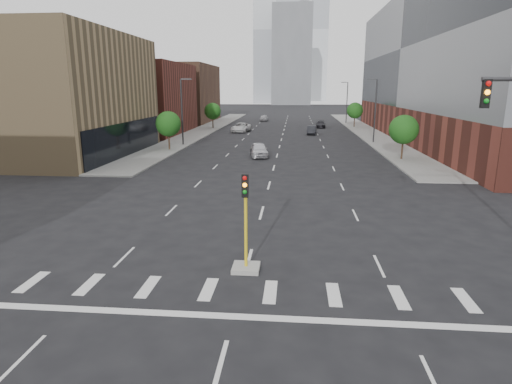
# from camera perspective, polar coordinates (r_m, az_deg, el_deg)

# --- Properties ---
(sidewalk_left_far) EXTENTS (5.00, 92.00, 0.15)m
(sidewalk_left_far) POSITION_cam_1_polar(r_m,az_deg,el_deg) (84.67, -6.55, 8.38)
(sidewalk_left_far) COLOR gray
(sidewalk_left_far) RESTS_ON ground
(sidewalk_right_far) EXTENTS (5.00, 92.00, 0.15)m
(sidewalk_right_far) POSITION_cam_1_polar(r_m,az_deg,el_deg) (83.94, 14.15, 8.01)
(sidewalk_right_far) COLOR gray
(sidewalk_right_far) RESTS_ON ground
(building_left_mid) EXTENTS (20.00, 24.00, 14.00)m
(building_left_mid) POSITION_cam_1_polar(r_m,az_deg,el_deg) (56.84, -26.72, 11.43)
(building_left_mid) COLOR #927852
(building_left_mid) RESTS_ON ground
(building_left_far_a) EXTENTS (20.00, 22.00, 12.00)m
(building_left_far_a) POSITION_cam_1_polar(r_m,az_deg,el_deg) (80.22, -16.82, 11.84)
(building_left_far_a) COLOR brown
(building_left_far_a) RESTS_ON ground
(building_left_far_b) EXTENTS (20.00, 24.00, 13.00)m
(building_left_far_b) POSITION_cam_1_polar(r_m,az_deg,el_deg) (104.82, -11.50, 12.74)
(building_left_far_b) COLOR brown
(building_left_far_b) RESTS_ON ground
(building_right_main) EXTENTS (24.00, 70.00, 22.00)m
(building_right_main) POSITION_cam_1_polar(r_m,az_deg,el_deg) (73.93, 27.94, 14.64)
(building_right_main) COLOR brown
(building_right_main) RESTS_ON ground
(tower_left) EXTENTS (22.00, 22.00, 70.00)m
(tower_left) POSITION_cam_1_polar(r_m,az_deg,el_deg) (230.38, 2.79, 20.52)
(tower_left) COLOR #B2B7BC
(tower_left) RESTS_ON ground
(tower_right) EXTENTS (20.00, 20.00, 80.00)m
(tower_right) POSITION_cam_1_polar(r_m,az_deg,el_deg) (270.59, 7.26, 20.49)
(tower_right) COLOR #B2B7BC
(tower_right) RESTS_ON ground
(tower_mid) EXTENTS (18.00, 18.00, 44.00)m
(tower_mid) POSITION_cam_1_polar(r_m,az_deg,el_deg) (209.05, 4.80, 17.60)
(tower_mid) COLOR slate
(tower_mid) RESTS_ON ground
(median_traffic_signal) EXTENTS (1.20, 1.20, 4.40)m
(median_traffic_signal) POSITION_cam_1_polar(r_m,az_deg,el_deg) (18.97, -1.36, -7.70)
(median_traffic_signal) COLOR #999993
(median_traffic_signal) RESTS_ON ground
(streetlight_right_a) EXTENTS (1.60, 0.22, 9.07)m
(streetlight_right_a) POSITION_cam_1_polar(r_m,az_deg,el_deg) (64.64, 15.56, 10.72)
(streetlight_right_a) COLOR #2D2D30
(streetlight_right_a) RESTS_ON ground
(streetlight_right_b) EXTENTS (1.60, 0.22, 9.07)m
(streetlight_right_b) POSITION_cam_1_polar(r_m,az_deg,el_deg) (99.26, 11.99, 11.82)
(streetlight_right_b) COLOR #2D2D30
(streetlight_right_b) RESTS_ON ground
(streetlight_left) EXTENTS (1.60, 0.22, 9.07)m
(streetlight_left) POSITION_cam_1_polar(r_m,az_deg,el_deg) (60.63, -9.79, 10.84)
(streetlight_left) COLOR #2D2D30
(streetlight_left) RESTS_ON ground
(tree_left_near) EXTENTS (3.20, 3.20, 4.85)m
(tree_left_near) POSITION_cam_1_polar(r_m,az_deg,el_deg) (56.09, -11.62, 8.88)
(tree_left_near) COLOR #382619
(tree_left_near) RESTS_ON ground
(tree_left_far) EXTENTS (3.20, 3.20, 4.85)m
(tree_left_far) POSITION_cam_1_polar(r_m,az_deg,el_deg) (85.21, -5.80, 10.68)
(tree_left_far) COLOR #382619
(tree_left_far) RESTS_ON ground
(tree_right_near) EXTENTS (3.20, 3.20, 4.85)m
(tree_right_near) POSITION_cam_1_polar(r_m,az_deg,el_deg) (50.22, 19.10, 7.87)
(tree_right_near) COLOR #382619
(tree_right_near) RESTS_ON ground
(tree_right_far) EXTENTS (3.20, 3.20, 4.85)m
(tree_right_far) POSITION_cam_1_polar(r_m,az_deg,el_deg) (89.48, 13.05, 10.54)
(tree_right_far) COLOR #382619
(tree_right_far) RESTS_ON ground
(car_near_left) EXTENTS (2.73, 5.06, 1.64)m
(car_near_left) POSITION_cam_1_polar(r_m,az_deg,el_deg) (50.14, 0.38, 5.65)
(car_near_left) COLOR silver
(car_near_left) RESTS_ON ground
(car_mid_right) EXTENTS (1.85, 4.47, 1.44)m
(car_mid_right) POSITION_cam_1_polar(r_m,az_deg,el_deg) (75.19, 7.44, 8.18)
(car_mid_right) COLOR black
(car_mid_right) RESTS_ON ground
(car_far_left) EXTENTS (3.42, 6.20, 1.64)m
(car_far_left) POSITION_cam_1_polar(r_m,az_deg,el_deg) (78.59, -1.99, 8.60)
(car_far_left) COLOR silver
(car_far_left) RESTS_ON ground
(car_deep_right) EXTENTS (2.14, 4.74, 1.35)m
(car_deep_right) POSITION_cam_1_polar(r_m,az_deg,el_deg) (88.02, 8.61, 8.91)
(car_deep_right) COLOR black
(car_deep_right) RESTS_ON ground
(car_distant) EXTENTS (1.89, 4.42, 1.49)m
(car_distant) POSITION_cam_1_polar(r_m,az_deg,el_deg) (104.21, 1.08, 9.84)
(car_distant) COLOR #9D9DA1
(car_distant) RESTS_ON ground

